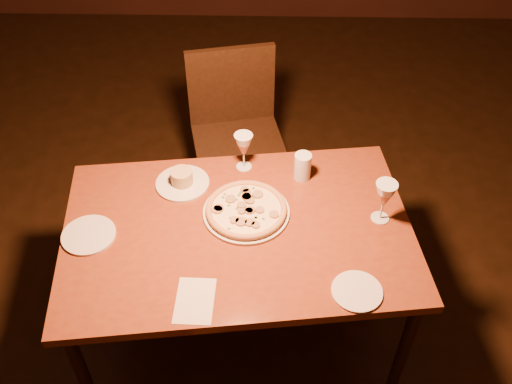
{
  "coord_description": "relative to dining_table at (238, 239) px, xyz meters",
  "views": [
    {
      "loc": [
        0.3,
        -1.23,
        2.39
      ],
      "look_at": [
        0.27,
        0.33,
        0.88
      ],
      "focal_mm": 40.0,
      "sensor_mm": 36.0,
      "label": 1
    }
  ],
  "objects": [
    {
      "name": "side_plate_left",
      "position": [
        -0.58,
        -0.05,
        0.07
      ],
      "size": [
        0.21,
        0.21,
        0.01
      ],
      "primitive_type": "cylinder",
      "color": "silver",
      "rests_on": "dining_table"
    },
    {
      "name": "chair_far",
      "position": [
        -0.05,
        0.87,
        -0.13
      ],
      "size": [
        0.54,
        0.54,
        0.95
      ],
      "rotation": [
        0.0,
        0.0,
        0.22
      ],
      "color": "black",
      "rests_on": "floor"
    },
    {
      "name": "side_plate_near",
      "position": [
        0.44,
        -0.3,
        0.07
      ],
      "size": [
        0.18,
        0.18,
        0.01
      ],
      "primitive_type": "cylinder",
      "color": "silver",
      "rests_on": "dining_table"
    },
    {
      "name": "wine_glass_far",
      "position": [
        0.01,
        0.36,
        0.15
      ],
      "size": [
        0.08,
        0.08,
        0.18
      ],
      "primitive_type": null,
      "color": "#B96B4D",
      "rests_on": "dining_table"
    },
    {
      "name": "wine_glass_right",
      "position": [
        0.57,
        0.07,
        0.16
      ],
      "size": [
        0.09,
        0.09,
        0.19
      ],
      "primitive_type": null,
      "color": "#B96B4D",
      "rests_on": "dining_table"
    },
    {
      "name": "menu_card",
      "position": [
        -0.13,
        -0.35,
        0.07
      ],
      "size": [
        0.14,
        0.2,
        0.0
      ],
      "primitive_type": "cube",
      "rotation": [
        0.0,
        0.0,
        -0.03
      ],
      "color": "beige",
      "rests_on": "dining_table"
    },
    {
      "name": "pizza_plate",
      "position": [
        0.03,
        0.08,
        0.09
      ],
      "size": [
        0.35,
        0.35,
        0.04
      ],
      "color": "silver",
      "rests_on": "dining_table"
    },
    {
      "name": "dining_table",
      "position": [
        0.0,
        0.0,
        0.0
      ],
      "size": [
        1.47,
        1.04,
        0.73
      ],
      "rotation": [
        0.0,
        0.0,
        0.12
      ],
      "color": "brown",
      "rests_on": "floor"
    },
    {
      "name": "floor",
      "position": [
        -0.2,
        -0.28,
        -0.67
      ],
      "size": [
        7.0,
        7.0,
        0.0
      ],
      "primitive_type": "plane",
      "color": "black",
      "rests_on": "ground"
    },
    {
      "name": "ramekin_saucer",
      "position": [
        -0.25,
        0.25,
        0.09
      ],
      "size": [
        0.23,
        0.23,
        0.07
      ],
      "color": "silver",
      "rests_on": "dining_table"
    },
    {
      "name": "water_tumbler",
      "position": [
        0.26,
        0.31,
        0.13
      ],
      "size": [
        0.07,
        0.07,
        0.12
      ],
      "primitive_type": "cylinder",
      "color": "silver",
      "rests_on": "dining_table"
    }
  ]
}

